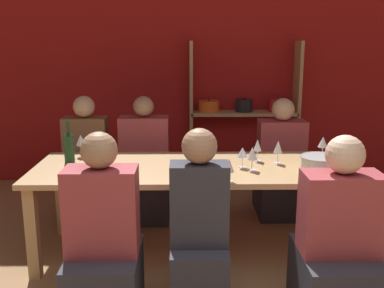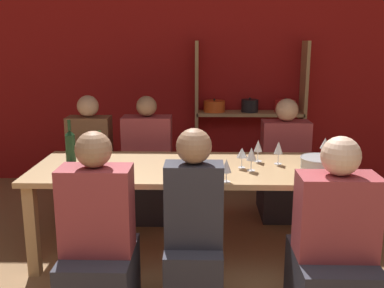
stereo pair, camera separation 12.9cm
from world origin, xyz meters
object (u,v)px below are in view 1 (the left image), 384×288
Objects in this scene: shelf_unit at (243,132)px; dining_table at (192,176)px; wine_glass_empty_b at (278,147)px; person_near_c at (199,243)px; wine_glass_white_c at (252,154)px; person_near_b at (337,253)px; wine_bottle_green at (101,157)px; wine_glass_empty_e at (105,163)px; mixing_bowl at (320,163)px; wine_glass_empty_a at (243,153)px; wine_glass_empty_d at (323,142)px; person_far_c at (280,173)px; wine_bottle_dark at (69,146)px; wine_glass_white_b at (258,146)px; wine_glass_white_a at (103,143)px; wine_glass_red_a at (81,141)px; person_near_a at (104,253)px; person_far_a at (88,173)px; person_far_b at (145,175)px; wine_glass_empty_c at (229,166)px.

dining_table is (-0.62, -1.77, 0.01)m from shelf_unit.
wine_glass_empty_b is 1.12m from person_near_c.
wine_glass_white_c is at bearing 57.27° from person_near_c.
person_near_b is 0.98× the size of person_near_c.
wine_bottle_green is at bearing 140.08° from person_near_c.
wine_glass_empty_e is 0.87m from person_near_c.
wine_glass_white_c is at bearing -14.44° from dining_table.
mixing_bowl is at bearing 5.42° from wine_glass_empty_e.
mixing_bowl is 1.90× the size of wine_glass_empty_e.
wine_glass_empty_d reaches higher than wine_glass_empty_a.
mixing_bowl is 1.08m from person_far_c.
person_near_b is 1.00× the size of person_far_c.
wine_glass_empty_b is 0.44m from wine_glass_empty_d.
person_far_c is at bearing 21.74° from wine_bottle_dark.
person_near_b is 1.67m from person_far_c.
shelf_unit is 1.91m from wine_glass_white_c.
wine_bottle_dark reaches higher than dining_table.
wine_bottle_dark is 1.48m from wine_glass_white_b.
person_near_b is at bearing -43.59° from dining_table.
wine_glass_empty_d is at bearing 109.46° from person_far_c.
person_far_c is at bearing 109.46° from wine_glass_empty_d.
wine_glass_white_b is 1.10m from person_near_c.
wine_glass_red_a reaches higher than wine_glass_white_a.
person_far_c reaches higher than mixing_bowl.
shelf_unit is 1.46× the size of person_far_c.
wine_bottle_dark is at bearing 21.74° from person_far_c.
wine_glass_white_a reaches higher than dining_table.
wine_glass_white_b is at bearing 22.06° from wine_glass_empty_e.
person_near_a is 0.99× the size of person_far_a.
wine_glass_white_b is 1.22m from wine_glass_empty_e.
person_near_b is at bearing 129.00° from person_far_b.
person_far_b reaches higher than person_near_a.
wine_bottle_dark is 0.29× the size of person_far_c.
wine_bottle_green is at bearing -43.87° from wine_bottle_dark.
wine_glass_empty_e is (0.35, -0.43, -0.02)m from wine_bottle_dark.
person_far_c reaches higher than wine_glass_empty_c.
wine_glass_empty_d is 0.98× the size of wine_glass_white_c.
person_near_b is at bearing -100.92° from wine_glass_empty_d.
wine_glass_red_a is (-1.85, 0.47, 0.07)m from mixing_bowl.
wine_glass_empty_b is at bearing 75.72° from person_far_c.
wine_glass_white_a is at bearing 144.99° from person_near_b.
person_near_b reaches higher than wine_glass_white_b.
wine_glass_empty_e is (-1.05, -0.19, -0.01)m from wine_glass_white_c.
wine_glass_empty_b is 0.98× the size of wine_glass_red_a.
wine_glass_red_a is 1.48m from person_near_c.
wine_bottle_green is at bearing 76.83° from person_far_b.
wine_glass_white_b is 0.94× the size of wine_glass_red_a.
person_near_b is at bearing -35.01° from wine_glass_white_a.
person_far_b is (-0.96, 0.63, -0.42)m from wine_glass_white_b.
wine_bottle_green is 0.27× the size of person_near_b.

